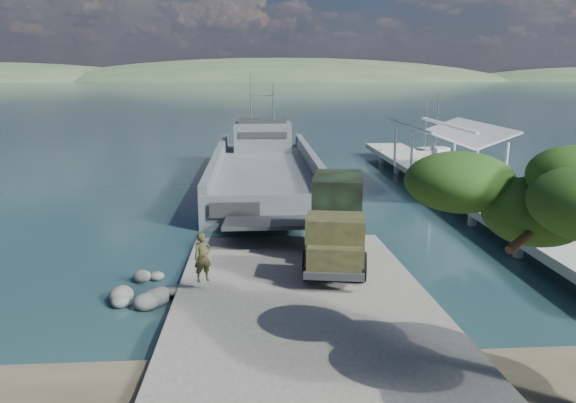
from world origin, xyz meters
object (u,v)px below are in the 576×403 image
(military_truck, at_px, (337,220))
(sailboat_near, at_px, (424,158))
(sailboat_far, at_px, (436,154))
(landing_craft, at_px, (265,175))
(soldier, at_px, (203,267))
(pier, at_px, (449,173))

(military_truck, bearing_deg, sailboat_near, 75.83)
(sailboat_far, bearing_deg, landing_craft, -152.35)
(soldier, xyz_separation_m, sailboat_far, (22.13, 37.99, -1.12))
(pier, height_order, sailboat_near, sailboat_near)
(pier, relative_size, sailboat_near, 6.57)
(landing_craft, xyz_separation_m, military_truck, (2.82, -20.32, 1.56))
(soldier, relative_size, sailboat_near, 0.30)
(pier, distance_m, military_truck, 19.26)
(military_truck, bearing_deg, landing_craft, 107.74)
(pier, xyz_separation_m, military_truck, (-11.00, -15.80, 0.75))
(military_truck, bearing_deg, pier, 64.97)
(soldier, distance_m, sailboat_far, 43.98)
(sailboat_near, relative_size, sailboat_far, 0.95)
(pier, xyz_separation_m, soldier, (-16.92, -19.37, -0.10))
(pier, bearing_deg, sailboat_near, 79.21)
(military_truck, distance_m, soldier, 6.96)
(military_truck, bearing_deg, soldier, -139.00)
(military_truck, relative_size, soldier, 4.16)
(pier, xyz_separation_m, sailboat_far, (5.21, 18.62, -1.22))
(landing_craft, distance_m, sailboat_near, 20.12)
(landing_craft, xyz_separation_m, soldier, (-3.09, -23.89, 0.71))
(landing_craft, bearing_deg, pier, -17.72)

